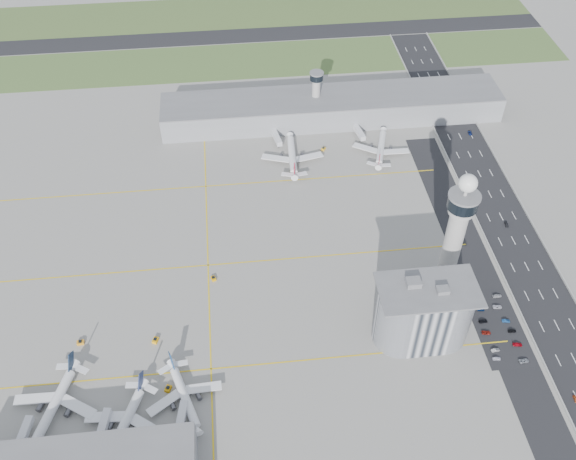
{
  "coord_description": "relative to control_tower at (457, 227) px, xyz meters",
  "views": [
    {
      "loc": [
        -24.41,
        -185.72,
        231.58
      ],
      "look_at": [
        0.0,
        35.0,
        15.0
      ],
      "focal_mm": 40.0,
      "sensor_mm": 36.0,
      "label": 1
    }
  ],
  "objects": [
    {
      "name": "secondary_tower",
      "position": [
        -42.0,
        142.0,
        -16.24
      ],
      "size": [
        8.6,
        8.6,
        31.9
      ],
      "color": "#ADAAA5",
      "rests_on": "ground"
    },
    {
      "name": "car_hw_4",
      "position": [
        35.1,
        172.93,
        -34.39
      ],
      "size": [
        2.03,
        3.97,
        1.3
      ],
      "primitive_type": "imported",
      "rotation": [
        0.0,
        0.0,
        -0.14
      ],
      "color": "#98A0AF",
      "rests_on": "ground"
    },
    {
      "name": "airplane_near_b",
      "position": [
        -145.99,
        -61.96,
        -29.42
      ],
      "size": [
        45.97,
        49.52,
        11.24
      ],
      "primitive_type": null,
      "rotation": [
        0.0,
        0.0,
        -1.93
      ],
      "color": "white",
      "rests_on": "ground"
    },
    {
      "name": "car_lot_8",
      "position": [
        21.68,
        -33.13,
        -34.41
      ],
      "size": [
        3.8,
        1.68,
        1.27
      ],
      "primitive_type": "imported",
      "rotation": [
        0.0,
        0.0,
        1.52
      ],
      "color": "black",
      "rests_on": "ground"
    },
    {
      "name": "car_lot_1",
      "position": [
        10.81,
        -42.32,
        -34.42
      ],
      "size": [
        3.88,
        1.73,
        1.24
      ],
      "primitive_type": "imported",
      "rotation": [
        0.0,
        0.0,
        1.68
      ],
      "color": "#959699",
      "rests_on": "ground"
    },
    {
      "name": "jet_bridge_near_0",
      "position": [
        -185.0,
        -69.0,
        -32.19
      ],
      "size": [
        5.39,
        14.31,
        5.7
      ],
      "primitive_type": null,
      "rotation": [
        0.0,
        0.0,
        1.4
      ],
      "color": "silver",
      "rests_on": "ground"
    },
    {
      "name": "car_hw_2",
      "position": [
        49.74,
        113.97,
        -34.45
      ],
      "size": [
        2.43,
        4.45,
        1.18
      ],
      "primitive_type": "imported",
      "rotation": [
        0.0,
        0.0,
        -0.11
      ],
      "color": "navy",
      "rests_on": "ground"
    },
    {
      "name": "landside_road",
      "position": [
        18.0,
        -18.0,
        -35.0
      ],
      "size": [
        18.0,
        260.0,
        0.08
      ],
      "primitive_type": "cube",
      "color": "black",
      "rests_on": "ground"
    },
    {
      "name": "car_hw_0",
      "position": [
        35.11,
        -68.98,
        -34.47
      ],
      "size": [
        1.49,
        3.38,
        1.13
      ],
      "primitive_type": "imported",
      "rotation": [
        0.0,
        0.0,
        -0.05
      ],
      "color": "#B54A1E",
      "rests_on": "ground"
    },
    {
      "name": "car_lot_9",
      "position": [
        20.97,
        -27.47,
        -34.45
      ],
      "size": [
        3.71,
        1.8,
        1.17
      ],
      "primitive_type": "imported",
      "rotation": [
        0.0,
        0.0,
        1.41
      ],
      "color": "navy",
      "rests_on": "ground"
    },
    {
      "name": "jet_bridge_near_1",
      "position": [
        -155.0,
        -69.0,
        -32.19
      ],
      "size": [
        5.39,
        14.31,
        5.7
      ],
      "primitive_type": null,
      "rotation": [
        0.0,
        0.0,
        1.4
      ],
      "color": "silver",
      "rests_on": "ground"
    },
    {
      "name": "car_lot_4",
      "position": [
        11.76,
        -19.92,
        -34.47
      ],
      "size": [
        3.48,
        1.71,
        1.14
      ],
      "primitive_type": "imported",
      "rotation": [
        0.0,
        0.0,
        1.46
      ],
      "color": "#0B1F49",
      "rests_on": "ground"
    },
    {
      "name": "tug_1",
      "position": [
        -135.86,
        -20.94,
        -34.13
      ],
      "size": [
        3.1,
        3.68,
        1.82
      ],
      "primitive_type": null,
      "rotation": [
        0.0,
        0.0,
        2.79
      ],
      "color": "#FDAA0A",
      "rests_on": "ground"
    },
    {
      "name": "airplane_far_b",
      "position": [
        -8.54,
        102.31,
        -29.5
      ],
      "size": [
        43.65,
        47.63,
        11.09
      ],
      "primitive_type": null,
      "rotation": [
        0.0,
        0.0,
        1.28
      ],
      "color": "white",
      "rests_on": "ground"
    },
    {
      "name": "airplane_near_c",
      "position": [
        -122.59,
        -52.29,
        -29.79
      ],
      "size": [
        42.21,
        45.75,
        10.51
      ],
      "primitive_type": null,
      "rotation": [
        0.0,
        0.0,
        -1.25
      ],
      "color": "white",
      "rests_on": "ground"
    },
    {
      "name": "tug_0",
      "position": [
        -168.45,
        -18.57,
        -34.15
      ],
      "size": [
        3.23,
        2.36,
        1.78
      ],
      "primitive_type": null,
      "rotation": [
        0.0,
        0.0,
        1.66
      ],
      "color": "orange",
      "rests_on": "ground"
    },
    {
      "name": "car_lot_6",
      "position": [
        21.03,
        -48.98,
        -34.44
      ],
      "size": [
        4.45,
        2.23,
        1.21
      ],
      "primitive_type": "imported",
      "rotation": [
        0.0,
        0.0,
        1.62
      ],
      "color": "gray",
      "rests_on": "ground"
    },
    {
      "name": "jet_bridge_near_2",
      "position": [
        -125.0,
        -69.0,
        -32.19
      ],
      "size": [
        5.39,
        14.31,
        5.7
      ],
      "primitive_type": null,
      "rotation": [
        0.0,
        0.0,
        1.4
      ],
      "color": "silver",
      "rests_on": "ground"
    },
    {
      "name": "tug_5",
      "position": [
        -41.91,
        107.9,
        -34.22
      ],
      "size": [
        3.23,
        3.42,
        1.64
      ],
      "primitive_type": null,
      "rotation": [
        0.0,
        0.0,
        2.51
      ],
      "color": "yellow",
      "rests_on": "ground"
    },
    {
      "name": "barrier_right",
      "position": [
        57.0,
        -8.0,
        -34.44
      ],
      "size": [
        0.6,
        500.0,
        1.2
      ],
      "primitive_type": "cube",
      "color": "#9E9E99",
      "rests_on": "ground"
    },
    {
      "name": "tug_3",
      "position": [
        -109.63,
        12.45,
        -34.22
      ],
      "size": [
        2.79,
        3.31,
        1.64
      ],
      "primitive_type": null,
      "rotation": [
        0.0,
        0.0,
        0.35
      ],
      "color": "#EFA203",
      "rests_on": "ground"
    },
    {
      "name": "car_lot_2",
      "position": [
        9.95,
        -32.78,
        -34.48
      ],
      "size": [
        4.27,
        2.49,
        1.12
      ],
      "primitive_type": "imported",
      "rotation": [
        0.0,
        0.0,
        1.4
      ],
      "color": "maroon",
      "rests_on": "ground"
    },
    {
      "name": "barrier_left",
      "position": [
        29.0,
        -8.0,
        -34.44
      ],
      "size": [
        0.6,
        500.0,
        1.2
      ],
      "primitive_type": "cube",
      "color": "#9E9E99",
      "rests_on": "ground"
    },
    {
      "name": "car_lot_11",
      "position": [
        21.96,
        -12.88,
        -34.42
      ],
      "size": [
        4.41,
        2.03,
        1.25
      ],
      "primitive_type": "imported",
      "rotation": [
        0.0,
        0.0,
        1.64
      ],
      "color": "#A4A5AA",
      "rests_on": "ground"
    },
    {
      "name": "car_lot_7",
      "position": [
        21.39,
        -40.46,
        -34.44
      ],
      "size": [
        4.38,
        2.3,
        1.21
      ],
      "primitive_type": "imported",
      "rotation": [
        0.0,
        0.0,
        1.42
      ],
      "color": "#990511",
      "rests_on": "ground"
    },
    {
      "name": "control_tower",
      "position": [
        0.0,
        0.0,
        0.0
      ],
      "size": [
        14.0,
        14.0,
        64.5
      ],
      "color": "#ADAAA5",
      "rests_on": "ground"
    },
    {
      "name": "taxiway_line_h_1",
      "position": [
        -112.0,
        22.0,
        -35.04
      ],
      "size": [
        260.0,
        0.6,
        0.01
      ],
      "primitive_type": "cube",
      "color": "yellow",
      "rests_on": "ground"
    },
    {
      "name": "jet_bridge_far_1",
      "position": [
        -20.0,
        124.0,
        -32.19
      ],
      "size": [
        5.39,
        14.31,
        5.7
      ],
      "primitive_type": null,
      "rotation": [
        0.0,
        0.0,
        -1.4
      ],
      "color": "silver",
      "rests_on": "ground"
    },
    {
      "name": "tug_4",
      "position": [
        -61.93,
        87.77,
        -34.01
      ],
      "size": [
        2.69,
        3.71,
        2.06
      ],
      "primitive_type": null,
      "rotation": [
        0.0,
        0.0,
        3.07
      ],
      "color": "yellow",
      "rests_on": "ground"
    },
    {
      "name": "airplane_far_a",
      "position": [
        -61.47,
        100.56,
        -29.08
      ],
      "size": [
        38.24,
        44.31,
        11.93
      ],
      "primitive_type": null,
      "rotation": [
        0.0,
        0.0,
        1.52
      ],
      "color": "white",
      "rests_on": "ground"
    },
    {
      "name": "ground",
      "position": [
        -72.0,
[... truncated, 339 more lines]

